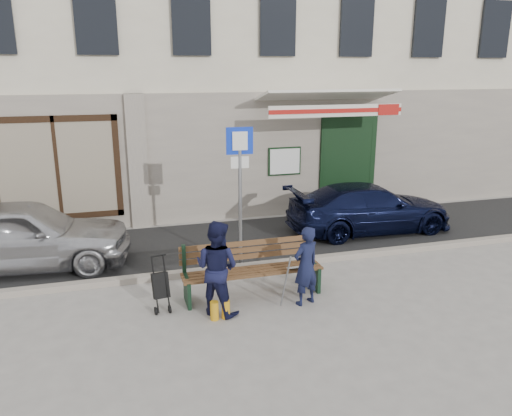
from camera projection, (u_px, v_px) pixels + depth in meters
name	position (u px, v px, depth m)	size (l,w,h in m)	color
ground	(249.00, 306.00, 8.16)	(80.00, 80.00, 0.00)	#9E9991
asphalt_lane	(212.00, 244.00, 11.03)	(60.00, 3.20, 0.01)	#282828
curb	(228.00, 269.00, 9.53)	(60.00, 0.18, 0.12)	#9E9384
building	(172.00, 26.00, 14.65)	(20.00, 8.27, 10.00)	beige
car_silver	(22.00, 235.00, 9.54)	(1.62, 4.02, 1.37)	#B8B9BE
car_navy	(370.00, 208.00, 11.82)	(1.60, 3.95, 1.15)	black
parking_sign	(240.00, 175.00, 9.37)	(0.50, 0.08, 2.72)	gray
bench	(250.00, 271.00, 8.43)	(2.40, 1.17, 0.98)	brown
man	(306.00, 266.00, 8.09)	(0.49, 0.32, 1.33)	#131734
woman	(217.00, 268.00, 7.77)	(0.74, 0.58, 1.52)	#131534
stroller	(161.00, 287.00, 7.97)	(0.29, 0.39, 0.89)	black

